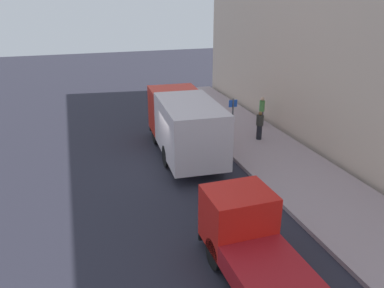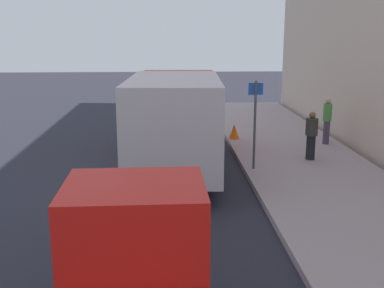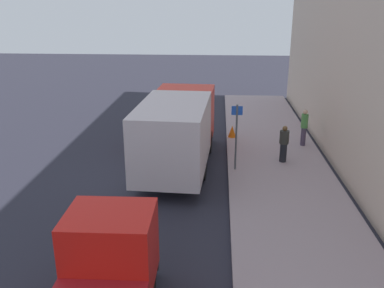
{
  "view_description": "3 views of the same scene",
  "coord_description": "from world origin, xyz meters",
  "px_view_note": "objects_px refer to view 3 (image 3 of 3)",
  "views": [
    {
      "loc": [
        -4.24,
        -16.2,
        7.75
      ],
      "look_at": [
        0.73,
        -0.47,
        1.28
      ],
      "focal_mm": 35.97,
      "sensor_mm": 36.0,
      "label": 1
    },
    {
      "loc": [
        0.63,
        -13.37,
        4.33
      ],
      "look_at": [
        1.32,
        -0.13,
        1.21
      ],
      "focal_mm": 44.74,
      "sensor_mm": 36.0,
      "label": 2
    },
    {
      "loc": [
        2.55,
        -15.09,
        6.76
      ],
      "look_at": [
        1.54,
        0.31,
        1.41
      ],
      "focal_mm": 38.8,
      "sensor_mm": 36.0,
      "label": 3
    }
  ],
  "objects_px": {
    "large_utility_truck": "(178,128)",
    "pedestrian_standing": "(304,126)",
    "traffic_cone_orange": "(232,131)",
    "pedestrian_walking": "(284,143)",
    "street_sign_post": "(236,132)"
  },
  "relations": [
    {
      "from": "pedestrian_standing",
      "to": "street_sign_post",
      "type": "distance_m",
      "value": 4.68
    },
    {
      "from": "pedestrian_standing",
      "to": "traffic_cone_orange",
      "type": "xyz_separation_m",
      "value": [
        -3.36,
        1.06,
        -0.65
      ]
    },
    {
      "from": "street_sign_post",
      "to": "traffic_cone_orange",
      "type": "bearing_deg",
      "value": 90.23
    },
    {
      "from": "large_utility_truck",
      "to": "pedestrian_walking",
      "type": "height_order",
      "value": "large_utility_truck"
    },
    {
      "from": "pedestrian_walking",
      "to": "traffic_cone_orange",
      "type": "relative_size",
      "value": 2.69
    },
    {
      "from": "large_utility_truck",
      "to": "pedestrian_walking",
      "type": "bearing_deg",
      "value": 9.55
    },
    {
      "from": "large_utility_truck",
      "to": "pedestrian_standing",
      "type": "height_order",
      "value": "large_utility_truck"
    },
    {
      "from": "traffic_cone_orange",
      "to": "street_sign_post",
      "type": "bearing_deg",
      "value": -89.77
    },
    {
      "from": "pedestrian_walking",
      "to": "pedestrian_standing",
      "type": "relative_size",
      "value": 0.91
    },
    {
      "from": "traffic_cone_orange",
      "to": "street_sign_post",
      "type": "height_order",
      "value": "street_sign_post"
    },
    {
      "from": "pedestrian_standing",
      "to": "traffic_cone_orange",
      "type": "height_order",
      "value": "pedestrian_standing"
    },
    {
      "from": "pedestrian_standing",
      "to": "large_utility_truck",
      "type": "bearing_deg",
      "value": -1.7
    },
    {
      "from": "street_sign_post",
      "to": "pedestrian_standing",
      "type": "bearing_deg",
      "value": 43.89
    },
    {
      "from": "pedestrian_walking",
      "to": "traffic_cone_orange",
      "type": "distance_m",
      "value": 3.92
    },
    {
      "from": "pedestrian_walking",
      "to": "street_sign_post",
      "type": "bearing_deg",
      "value": 19.28
    }
  ]
}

